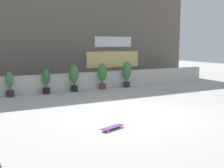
# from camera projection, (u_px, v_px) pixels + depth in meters

# --- Properties ---
(ground_plane) EXTENTS (48.00, 48.00, 0.00)m
(ground_plane) POSITION_uv_depth(u_px,v_px,m) (132.00, 115.00, 9.61)
(ground_plane) COLOR #B2AFA8
(planter_wall) EXTENTS (18.00, 0.40, 0.90)m
(planter_wall) POSITION_uv_depth(u_px,v_px,m) (72.00, 82.00, 14.79)
(planter_wall) COLOR beige
(planter_wall) RESTS_ON ground
(building_backdrop) EXTENTS (20.00, 2.08, 6.50)m
(building_backdrop) POSITION_uv_depth(u_px,v_px,m) (50.00, 32.00, 17.89)
(building_backdrop) COLOR #60564C
(building_backdrop) RESTS_ON ground
(potted_plant_0) EXTENTS (0.36, 0.36, 1.18)m
(potted_plant_0) POSITION_uv_depth(u_px,v_px,m) (10.00, 84.00, 12.87)
(potted_plant_0) COLOR #2D2823
(potted_plant_0) RESTS_ON ground
(potted_plant_1) EXTENTS (0.39, 0.39, 1.26)m
(potted_plant_1) POSITION_uv_depth(u_px,v_px,m) (46.00, 80.00, 13.66)
(potted_plant_1) COLOR black
(potted_plant_1) RESTS_ON ground
(potted_plant_2) EXTENTS (0.47, 0.47, 1.42)m
(potted_plant_2) POSITION_uv_depth(u_px,v_px,m) (74.00, 76.00, 14.32)
(potted_plant_2) COLOR black
(potted_plant_2) RESTS_ON ground
(potted_plant_3) EXTENTS (0.48, 0.48, 1.42)m
(potted_plant_3) POSITION_uv_depth(u_px,v_px,m) (102.00, 74.00, 15.08)
(potted_plant_3) COLOR brown
(potted_plant_3) RESTS_ON ground
(potted_plant_4) EXTENTS (0.50, 0.50, 1.48)m
(potted_plant_4) POSITION_uv_depth(u_px,v_px,m) (127.00, 72.00, 15.79)
(potted_plant_4) COLOR #2D2823
(potted_plant_4) RESTS_ON ground
(skateboard_aside) EXTENTS (0.82, 0.44, 0.08)m
(skateboard_aside) POSITION_uv_depth(u_px,v_px,m) (112.00, 127.00, 7.99)
(skateboard_aside) COLOR #72338C
(skateboard_aside) RESTS_ON ground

